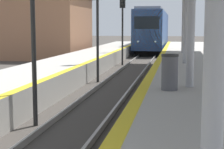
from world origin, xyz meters
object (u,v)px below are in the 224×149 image
(signal_mid, at_px, (97,11))
(trash_bin, at_px, (170,72))
(train, at_px, (153,30))
(signal_far, at_px, (122,16))

(signal_mid, bearing_deg, trash_bin, -63.64)
(signal_mid, relative_size, trash_bin, 4.91)
(signal_mid, bearing_deg, train, 87.28)
(signal_mid, height_order, signal_far, same)
(train, bearing_deg, signal_mid, -92.72)
(signal_mid, bearing_deg, signal_far, 89.92)
(train, height_order, trash_bin, train)
(train, bearing_deg, signal_far, -94.07)
(signal_far, relative_size, trash_bin, 4.91)
(signal_far, height_order, trash_bin, signal_far)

